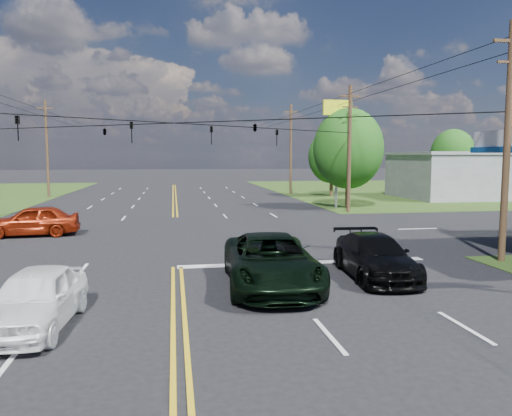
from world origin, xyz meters
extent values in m
plane|color=black|center=(0.00, 12.00, 0.00)|extent=(280.00, 280.00, 0.00)
cube|color=#274616|center=(35.00, 44.00, 0.00)|extent=(46.00, 48.00, 0.03)
cube|color=silver|center=(5.00, 4.00, 0.00)|extent=(10.00, 0.50, 0.02)
cube|color=slate|center=(30.00, 32.00, 2.20)|extent=(14.00, 10.00, 4.40)
cylinder|color=#41301B|center=(13.00, 3.00, 4.75)|extent=(0.28, 0.28, 9.50)
cube|color=#41301B|center=(13.00, 3.00, 8.70)|extent=(1.60, 0.12, 0.12)
cube|color=#41301B|center=(13.00, 3.00, 7.90)|extent=(1.20, 0.10, 0.10)
cylinder|color=#41301B|center=(13.00, 21.00, 4.75)|extent=(0.28, 0.28, 9.50)
cube|color=#41301B|center=(13.00, 21.00, 8.70)|extent=(1.60, 0.12, 0.12)
cube|color=#41301B|center=(13.00, 21.00, 7.90)|extent=(1.20, 0.10, 0.10)
cylinder|color=#41301B|center=(-13.00, 40.00, 5.00)|extent=(0.28, 0.28, 10.00)
cube|color=#41301B|center=(-13.00, 40.00, 9.20)|extent=(1.60, 0.12, 0.12)
cube|color=#41301B|center=(-13.00, 40.00, 8.40)|extent=(1.20, 0.10, 0.10)
cylinder|color=#41301B|center=(13.00, 40.00, 5.00)|extent=(0.28, 0.28, 10.00)
cube|color=#41301B|center=(13.00, 40.00, 9.20)|extent=(1.60, 0.12, 0.12)
cube|color=#41301B|center=(13.00, 40.00, 8.40)|extent=(1.20, 0.10, 0.10)
imported|color=black|center=(-6.50, 7.50, 5.42)|extent=(0.17, 0.21, 1.05)
imported|color=black|center=(-2.08, 10.56, 5.42)|extent=(0.17, 0.21, 1.05)
imported|color=black|center=(2.08, 13.44, 5.42)|extent=(0.17, 0.21, 1.05)
imported|color=black|center=(6.50, 16.50, 5.42)|extent=(0.17, 0.21, 1.05)
imported|color=black|center=(-3.90, 14.70, 5.70)|extent=(1.24, 0.26, 0.50)
imported|color=black|center=(3.90, 9.30, 5.70)|extent=(1.24, 0.26, 0.50)
cylinder|color=black|center=(13.00, 10.00, 8.90)|extent=(0.04, 100.00, 0.04)
cylinder|color=black|center=(13.00, 10.00, 8.30)|extent=(0.04, 100.00, 0.04)
cylinder|color=#41301B|center=(14.00, 24.00, 1.65)|extent=(0.36, 0.36, 3.30)
ellipsoid|color=#1B4612|center=(14.00, 24.00, 4.88)|extent=(5.70, 5.70, 6.60)
cylinder|color=#41301B|center=(16.50, 36.00, 1.43)|extent=(0.36, 0.36, 2.86)
ellipsoid|color=#1B4612|center=(16.50, 36.00, 4.23)|extent=(4.94, 4.94, 5.72)
cylinder|color=#41301B|center=(34.00, 42.00, 1.54)|extent=(0.36, 0.36, 3.08)
ellipsoid|color=#1B4612|center=(34.00, 42.00, 4.55)|extent=(5.32, 5.32, 6.16)
imported|color=black|center=(3.00, 0.60, 0.85)|extent=(3.18, 6.27, 1.70)
imported|color=black|center=(6.89, 1.39, 0.74)|extent=(2.41, 5.22, 1.48)
imported|color=white|center=(-3.50, -2.24, 0.75)|extent=(2.09, 4.52, 1.50)
imported|color=maroon|center=(-7.56, 13.00, 0.82)|extent=(4.98, 2.39, 1.64)
cylinder|color=#A5A5AA|center=(13.00, 23.92, 4.37)|extent=(0.20, 0.20, 8.73)
cube|color=#EFFD1A|center=(13.00, 23.92, 8.13)|extent=(2.41, 0.32, 1.20)
camera|label=1|loc=(-0.08, -15.00, 4.25)|focal=35.00mm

